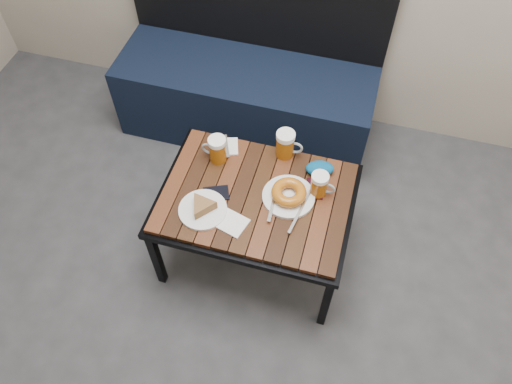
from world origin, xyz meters
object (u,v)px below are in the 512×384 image
(cafe_table, at_px, (256,202))
(knit_pouch, at_px, (320,168))
(plate_bagel, at_px, (289,194))
(bench, at_px, (247,91))
(beer_mug_left, at_px, (217,149))
(passport_burgundy, at_px, (315,189))
(beer_mug_centre, at_px, (286,144))
(beer_mug_right, at_px, (320,185))
(passport_navy, at_px, (216,194))
(plate_pie, at_px, (202,208))

(cafe_table, relative_size, knit_pouch, 6.76)
(plate_bagel, relative_size, knit_pouch, 2.37)
(bench, relative_size, beer_mug_left, 10.85)
(bench, xyz_separation_m, plate_bagel, (0.42, -0.79, 0.23))
(knit_pouch, bearing_deg, plate_bagel, -119.99)
(passport_burgundy, bearing_deg, bench, 118.22)
(bench, bearing_deg, beer_mug_centre, -58.17)
(beer_mug_left, bearing_deg, beer_mug_right, 175.29)
(beer_mug_right, bearing_deg, cafe_table, -158.42)
(plate_bagel, relative_size, passport_navy, 2.71)
(plate_bagel, bearing_deg, knit_pouch, 60.01)
(bench, height_order, beer_mug_right, bench)
(beer_mug_centre, relative_size, passport_burgundy, 1.27)
(passport_navy, bearing_deg, cafe_table, 79.18)
(beer_mug_right, bearing_deg, beer_mug_left, 174.78)
(plate_bagel, bearing_deg, beer_mug_right, 27.11)
(passport_navy, bearing_deg, bench, 164.24)
(passport_navy, bearing_deg, plate_bagel, 78.67)
(passport_burgundy, bearing_deg, beer_mug_left, 166.21)
(beer_mug_left, distance_m, plate_pie, 0.29)
(knit_pouch, bearing_deg, passport_navy, -149.62)
(passport_burgundy, bearing_deg, passport_navy, -168.40)
(passport_burgundy, relative_size, knit_pouch, 0.86)
(bench, relative_size, passport_burgundy, 13.08)
(beer_mug_centre, distance_m, plate_pie, 0.47)
(passport_navy, bearing_deg, beer_mug_right, 83.17)
(cafe_table, bearing_deg, passport_navy, -167.53)
(beer_mug_right, relative_size, passport_burgundy, 1.12)
(beer_mug_left, bearing_deg, plate_bagel, 163.80)
(bench, height_order, cafe_table, bench)
(passport_navy, relative_size, passport_burgundy, 1.02)
(plate_pie, height_order, plate_bagel, plate_bagel)
(beer_mug_left, height_order, plate_bagel, beer_mug_left)
(passport_burgundy, xyz_separation_m, knit_pouch, (0.00, 0.10, 0.02))
(cafe_table, xyz_separation_m, beer_mug_centre, (0.06, 0.26, 0.11))
(plate_bagel, bearing_deg, bench, 117.85)
(plate_pie, xyz_separation_m, plate_bagel, (0.33, 0.16, 0.00))
(beer_mug_left, relative_size, passport_burgundy, 1.21)
(plate_bagel, relative_size, passport_burgundy, 2.75)
(beer_mug_left, distance_m, beer_mug_centre, 0.31)
(plate_pie, relative_size, passport_navy, 1.88)
(passport_burgundy, bearing_deg, plate_bagel, -149.96)
(cafe_table, distance_m, beer_mug_right, 0.29)
(plate_bagel, height_order, knit_pouch, plate_bagel)
(beer_mug_right, bearing_deg, beer_mug_centre, 140.24)
(bench, bearing_deg, cafe_table, -71.03)
(beer_mug_left, xyz_separation_m, passport_navy, (0.05, -0.19, -0.06))
(plate_bagel, xyz_separation_m, passport_navy, (-0.30, -0.06, -0.02))
(cafe_table, bearing_deg, beer_mug_centre, 75.99)
(knit_pouch, bearing_deg, passport_burgundy, -90.44)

